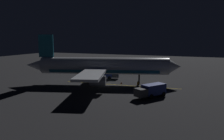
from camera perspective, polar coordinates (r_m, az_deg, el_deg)
The scene contains 8 objects.
ground_plane at distance 53.05m, azimuth -2.01°, elevation -3.73°, with size 180.00×180.00×0.20m, color #2A2A2D.
apron_guide_stripe at distance 51.73m, azimuth 2.14°, elevation -3.93°, with size 0.24×27.75×0.01m, color gold.
airliner at distance 52.39m, azimuth -2.68°, elevation 0.92°, with size 31.83×36.76×11.83m.
baggage_truck at distance 41.77m, azimuth 10.24°, elevation -5.28°, with size 6.41×5.30×2.39m.
catering_truck at distance 59.31m, azimuth -1.55°, elevation -1.12°, with size 4.18×6.58×2.39m.
ground_crew_worker at distance 48.01m, azimuth 6.78°, elevation -3.87°, with size 0.40×0.40×1.74m.
traffic_cone_near_left at distance 53.05m, azimuth 2.45°, elevation -3.35°, with size 0.50×0.50×0.55m.
traffic_cone_near_right at distance 51.68m, azimuth 8.04°, elevation -3.74°, with size 0.50×0.50×0.55m.
Camera 1 is at (47.34, 21.23, 10.98)m, focal length 35.05 mm.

